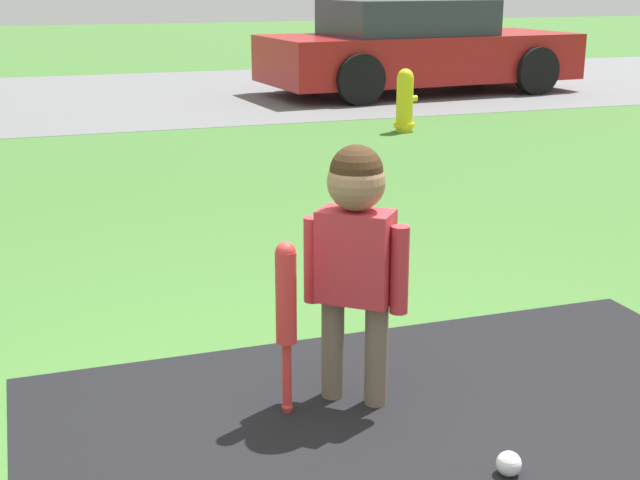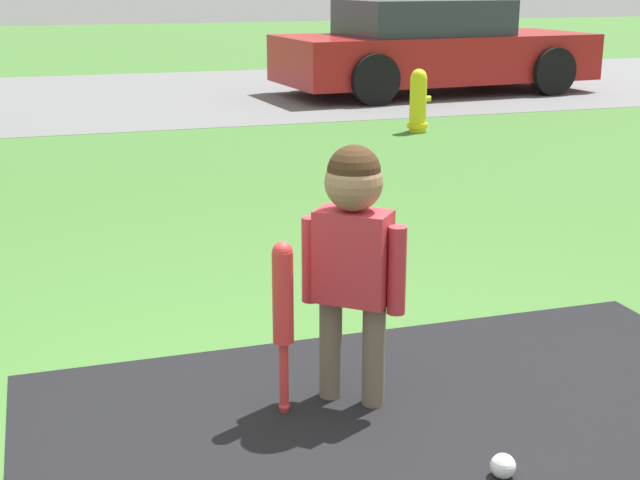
{
  "view_description": "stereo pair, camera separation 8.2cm",
  "coord_description": "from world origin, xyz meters",
  "px_view_note": "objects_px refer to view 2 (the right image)",
  "views": [
    {
      "loc": [
        -0.84,
        -2.53,
        1.57
      ],
      "look_at": [
        0.3,
        0.78,
        0.53
      ],
      "focal_mm": 50.0,
      "sensor_mm": 36.0,
      "label": 1
    },
    {
      "loc": [
        -0.76,
        -2.56,
        1.57
      ],
      "look_at": [
        0.3,
        0.78,
        0.53
      ],
      "focal_mm": 50.0,
      "sensor_mm": 36.0,
      "label": 2
    }
  ],
  "objects_px": {
    "parked_car": "(432,49)",
    "child": "(353,240)",
    "fire_hydrant": "(418,101)",
    "baseball_bat": "(283,304)",
    "sports_ball": "(503,466)"
  },
  "relations": [
    {
      "from": "sports_ball",
      "to": "parked_car",
      "type": "distance_m",
      "value": 10.16
    },
    {
      "from": "baseball_bat",
      "to": "parked_car",
      "type": "height_order",
      "value": "parked_car"
    },
    {
      "from": "sports_ball",
      "to": "fire_hydrant",
      "type": "distance_m",
      "value": 6.8
    },
    {
      "from": "parked_car",
      "to": "baseball_bat",
      "type": "bearing_deg",
      "value": -122.22
    },
    {
      "from": "baseball_bat",
      "to": "parked_car",
      "type": "relative_size",
      "value": 0.15
    },
    {
      "from": "child",
      "to": "baseball_bat",
      "type": "bearing_deg",
      "value": -137.13
    },
    {
      "from": "fire_hydrant",
      "to": "parked_car",
      "type": "relative_size",
      "value": 0.15
    },
    {
      "from": "child",
      "to": "fire_hydrant",
      "type": "bearing_deg",
      "value": 104.09
    },
    {
      "from": "parked_car",
      "to": "child",
      "type": "bearing_deg",
      "value": -120.83
    },
    {
      "from": "sports_ball",
      "to": "child",
      "type": "bearing_deg",
      "value": 112.93
    },
    {
      "from": "fire_hydrant",
      "to": "parked_car",
      "type": "distance_m",
      "value": 3.37
    },
    {
      "from": "child",
      "to": "parked_car",
      "type": "relative_size",
      "value": 0.22
    },
    {
      "from": "child",
      "to": "baseball_bat",
      "type": "relative_size",
      "value": 1.49
    },
    {
      "from": "sports_ball",
      "to": "parked_car",
      "type": "bearing_deg",
      "value": 66.84
    },
    {
      "from": "baseball_bat",
      "to": "sports_ball",
      "type": "height_order",
      "value": "baseball_bat"
    }
  ]
}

